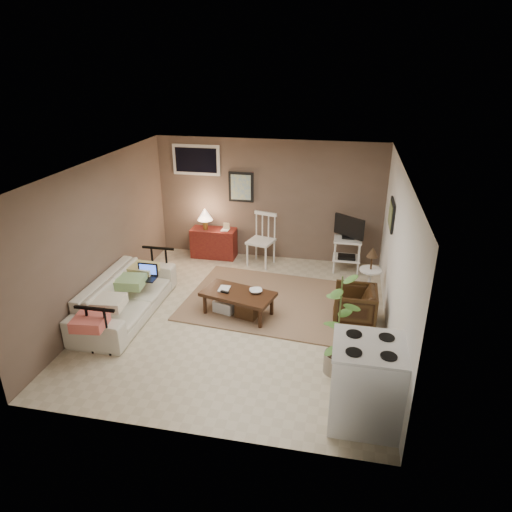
% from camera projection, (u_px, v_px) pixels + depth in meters
% --- Properties ---
extents(floor, '(5.00, 5.00, 0.00)m').
position_uv_depth(floor, '(240.00, 317.00, 7.25)').
color(floor, '#C1B293').
rests_on(floor, ground).
extents(art_back, '(0.50, 0.03, 0.60)m').
position_uv_depth(art_back, '(241.00, 187.00, 9.00)').
color(art_back, black).
extents(art_right, '(0.03, 0.60, 0.45)m').
position_uv_depth(art_right, '(392.00, 215.00, 7.19)').
color(art_right, black).
extents(window, '(0.96, 0.03, 0.60)m').
position_uv_depth(window, '(196.00, 160.00, 8.97)').
color(window, silver).
extents(rug, '(2.80, 2.32, 0.03)m').
position_uv_depth(rug, '(266.00, 300.00, 7.73)').
color(rug, '#7F654A').
rests_on(rug, floor).
extents(coffee_table, '(1.23, 0.84, 0.43)m').
position_uv_depth(coffee_table, '(238.00, 302.00, 7.23)').
color(coffee_table, black).
rests_on(coffee_table, floor).
extents(sofa, '(0.65, 2.21, 0.86)m').
position_uv_depth(sofa, '(125.00, 290.00, 7.17)').
color(sofa, beige).
rests_on(sofa, floor).
extents(sofa_pillows, '(0.42, 2.10, 0.15)m').
position_uv_depth(sofa_pillows, '(120.00, 292.00, 6.89)').
color(sofa_pillows, beige).
rests_on(sofa_pillows, sofa).
extents(sofa_end_rails, '(0.59, 2.21, 0.74)m').
position_uv_depth(sofa_end_rails, '(133.00, 294.00, 7.17)').
color(sofa_end_rails, black).
rests_on(sofa_end_rails, floor).
extents(laptop, '(0.34, 0.25, 0.23)m').
position_uv_depth(laptop, '(147.00, 274.00, 7.42)').
color(laptop, black).
rests_on(laptop, sofa).
extents(red_console, '(0.90, 0.40, 1.04)m').
position_uv_depth(red_console, '(213.00, 240.00, 9.34)').
color(red_console, maroon).
rests_on(red_console, floor).
extents(spindle_chair, '(0.57, 0.57, 1.03)m').
position_uv_depth(spindle_chair, '(261.00, 241.00, 8.95)').
color(spindle_chair, silver).
rests_on(spindle_chair, floor).
extents(tv_stand, '(0.55, 0.43, 1.10)m').
position_uv_depth(tv_stand, '(348.00, 243.00, 8.62)').
color(tv_stand, silver).
rests_on(tv_stand, floor).
extents(side_table, '(0.36, 0.36, 0.97)m').
position_uv_depth(side_table, '(371.00, 268.00, 7.51)').
color(side_table, silver).
rests_on(side_table, floor).
extents(armchair, '(0.59, 0.63, 0.65)m').
position_uv_depth(armchair, '(355.00, 304.00, 6.99)').
color(armchair, black).
rests_on(armchair, floor).
extents(potted_plant, '(0.35, 0.35, 1.41)m').
position_uv_depth(potted_plant, '(339.00, 322.00, 5.70)').
color(potted_plant, gray).
rests_on(potted_plant, floor).
extents(stove, '(0.78, 0.73, 1.02)m').
position_uv_depth(stove, '(366.00, 383.00, 4.99)').
color(stove, white).
rests_on(stove, floor).
extents(bowl, '(0.21, 0.11, 0.20)m').
position_uv_depth(bowl, '(256.00, 287.00, 7.13)').
color(bowl, black).
rests_on(bowl, coffee_table).
extents(book_table, '(0.17, 0.02, 0.23)m').
position_uv_depth(book_table, '(219.00, 282.00, 7.23)').
color(book_table, black).
rests_on(book_table, coffee_table).
extents(book_console, '(0.16, 0.02, 0.21)m').
position_uv_depth(book_console, '(221.00, 225.00, 9.17)').
color(book_console, black).
rests_on(book_console, red_console).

